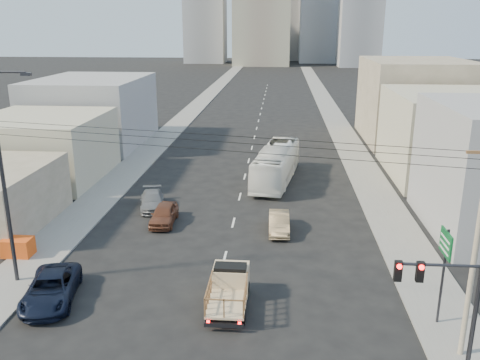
# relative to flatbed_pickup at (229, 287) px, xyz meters

# --- Properties ---
(ground) EXTENTS (420.00, 420.00, 0.00)m
(ground) POSITION_rel_flatbed_pickup_xyz_m (-0.85, -2.37, -1.09)
(ground) COLOR black
(ground) RESTS_ON ground
(sidewalk_left) EXTENTS (3.50, 180.00, 0.12)m
(sidewalk_left) POSITION_rel_flatbed_pickup_xyz_m (-12.60, 67.63, -1.03)
(sidewalk_left) COLOR slate
(sidewalk_left) RESTS_ON ground
(sidewalk_right) EXTENTS (3.50, 180.00, 0.12)m
(sidewalk_right) POSITION_rel_flatbed_pickup_xyz_m (10.90, 67.63, -1.03)
(sidewalk_right) COLOR slate
(sidewalk_right) RESTS_ON ground
(lane_dashes) EXTENTS (0.15, 104.00, 0.01)m
(lane_dashes) POSITION_rel_flatbed_pickup_xyz_m (-0.85, 50.63, -1.09)
(lane_dashes) COLOR silver
(lane_dashes) RESTS_ON ground
(flatbed_pickup) EXTENTS (1.95, 4.41, 1.90)m
(flatbed_pickup) POSITION_rel_flatbed_pickup_xyz_m (0.00, 0.00, 0.00)
(flatbed_pickup) COLOR #D3B88D
(flatbed_pickup) RESTS_ON ground
(navy_pickup) EXTENTS (3.43, 5.66, 1.47)m
(navy_pickup) POSITION_rel_flatbed_pickup_xyz_m (-9.43, -0.29, -0.36)
(navy_pickup) COLOR black
(navy_pickup) RESTS_ON ground
(city_bus) EXTENTS (4.59, 12.15, 3.31)m
(city_bus) POSITION_rel_flatbed_pickup_xyz_m (2.18, 22.44, 0.56)
(city_bus) COLOR white
(city_bus) RESTS_ON ground
(sedan_brown) EXTENTS (1.76, 4.20, 1.42)m
(sedan_brown) POSITION_rel_flatbed_pickup_xyz_m (-5.94, 11.10, -0.38)
(sedan_brown) COLOR brown
(sedan_brown) RESTS_ON ground
(sedan_tan) EXTENTS (1.53, 4.13, 1.35)m
(sedan_tan) POSITION_rel_flatbed_pickup_xyz_m (2.54, 10.21, -0.42)
(sedan_tan) COLOR #917855
(sedan_tan) RESTS_ON ground
(sedan_grey) EXTENTS (2.79, 4.75, 1.29)m
(sedan_grey) POSITION_rel_flatbed_pickup_xyz_m (-7.60, 14.25, -0.45)
(sedan_grey) COLOR slate
(sedan_grey) RESTS_ON ground
(traffic_signal) EXTENTS (3.23, 0.35, 6.00)m
(traffic_signal) POSITION_rel_flatbed_pickup_xyz_m (8.92, -5.88, 2.98)
(traffic_signal) COLOR #2D2D33
(traffic_signal) RESTS_ON ground
(green_sign) EXTENTS (0.18, 1.60, 5.00)m
(green_sign) POSITION_rel_flatbed_pickup_xyz_m (10.32, -0.87, 2.65)
(green_sign) COLOR #2D2D33
(green_sign) RESTS_ON ground
(utility_pole) EXTENTS (1.80, 0.24, 10.00)m
(utility_pole) POSITION_rel_flatbed_pickup_xyz_m (10.65, -3.37, 4.09)
(utility_pole) COLOR gray
(utility_pole) RESTS_ON ground
(streetlamp_left) EXTENTS (2.36, 0.25, 12.00)m
(streetlamp_left) POSITION_rel_flatbed_pickup_xyz_m (-12.24, 1.63, 5.34)
(streetlamp_left) COLOR #2D2D33
(streetlamp_left) RESTS_ON ground
(overhead_wires) EXTENTS (23.01, 5.02, 0.72)m
(overhead_wires) POSITION_rel_flatbed_pickup_xyz_m (-0.85, -0.87, 7.87)
(overhead_wires) COLOR black
(overhead_wires) RESTS_ON ground
(crate_stack) EXTENTS (1.80, 1.20, 1.14)m
(crate_stack) POSITION_rel_flatbed_pickup_xyz_m (-13.85, 4.73, -0.40)
(crate_stack) COLOR #F15416
(crate_stack) RESTS_ON sidewalk_left
(bldg_right_mid) EXTENTS (11.00, 14.00, 8.00)m
(bldg_right_mid) POSITION_rel_flatbed_pickup_xyz_m (18.65, 25.63, 2.91)
(bldg_right_mid) COLOR #BCB597
(bldg_right_mid) RESTS_ON ground
(bldg_right_far) EXTENTS (12.00, 16.00, 10.00)m
(bldg_right_far) POSITION_rel_flatbed_pickup_xyz_m (19.15, 41.63, 3.91)
(bldg_right_far) COLOR gray
(bldg_right_far) RESTS_ON ground
(bldg_left_mid) EXTENTS (11.00, 12.00, 6.00)m
(bldg_left_mid) POSITION_rel_flatbed_pickup_xyz_m (-19.85, 21.63, 1.91)
(bldg_left_mid) COLOR #BCB597
(bldg_left_mid) RESTS_ON ground
(bldg_left_far) EXTENTS (12.00, 16.00, 8.00)m
(bldg_left_far) POSITION_rel_flatbed_pickup_xyz_m (-20.35, 36.63, 2.91)
(bldg_left_far) COLOR #98989B
(bldg_left_far) RESTS_ON ground
(midrise_ne) EXTENTS (16.00, 16.00, 40.00)m
(midrise_ne) POSITION_rel_flatbed_pickup_xyz_m (17.15, 182.63, 18.91)
(midrise_ne) COLOR gray
(midrise_ne) RESTS_ON ground
(midrise_nw) EXTENTS (15.00, 15.00, 34.00)m
(midrise_nw) POSITION_rel_flatbed_pickup_xyz_m (-26.85, 177.63, 15.91)
(midrise_nw) COLOR gray
(midrise_nw) RESTS_ON ground
(midrise_back) EXTENTS (18.00, 18.00, 44.00)m
(midrise_back) POSITION_rel_flatbed_pickup_xyz_m (5.15, 197.63, 20.91)
(midrise_back) COLOR #98989B
(midrise_back) RESTS_ON ground
(midrise_east) EXTENTS (14.00, 14.00, 28.00)m
(midrise_east) POSITION_rel_flatbed_pickup_xyz_m (29.15, 162.63, 12.91)
(midrise_east) COLOR gray
(midrise_east) RESTS_ON ground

